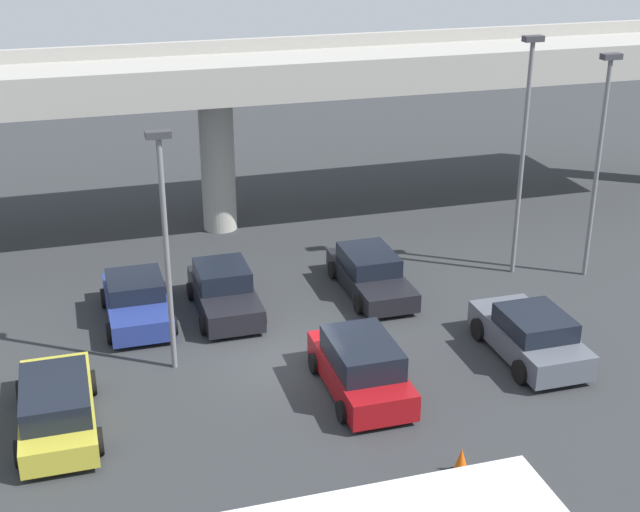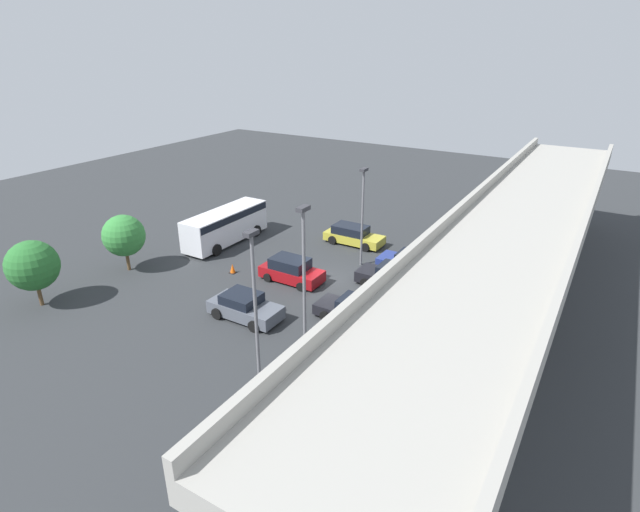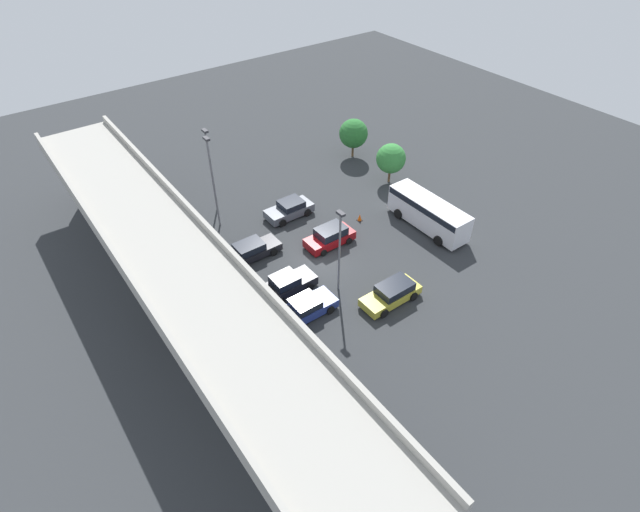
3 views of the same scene
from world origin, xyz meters
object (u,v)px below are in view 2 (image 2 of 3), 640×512
object	(u,v)px
shuttle_bus	(226,224)
tree_front_centre	(33,266)
parked_car_4	(356,311)
lamp_post_mid_lot	(304,281)
parked_car_2	(390,277)
lamp_post_by_overpass	(255,303)
parked_car_0	(353,235)
parked_car_1	(409,263)
traffic_cone	(233,269)
tree_front_left	(124,236)
parked_car_3	(291,270)
lamp_post_near_aisle	(363,209)
parked_car_5	(245,307)

from	to	relation	value
shuttle_bus	tree_front_centre	size ratio (longest dim) A/B	1.89
parked_car_4	lamp_post_mid_lot	size ratio (longest dim) A/B	0.55
parked_car_2	lamp_post_by_overpass	xyz separation A→B (m)	(13.43, -0.77, 4.05)
lamp_post_mid_lot	lamp_post_by_overpass	size ratio (longest dim) A/B	1.07
parked_car_0	lamp_post_mid_lot	world-z (taller)	lamp_post_mid_lot
parked_car_1	traffic_cone	distance (m)	12.73
parked_car_1	tree_front_left	distance (m)	20.48
parked_car_2	tree_front_centre	bearing A→B (deg)	37.84
parked_car_2	parked_car_0	bearing A→B (deg)	-44.08
parked_car_3	tree_front_centre	world-z (taller)	tree_front_centre
parked_car_0	lamp_post_near_aisle	xyz separation A→B (m)	(3.42, 2.46, 3.58)
parked_car_0	lamp_post_near_aisle	world-z (taller)	lamp_post_near_aisle
parked_car_1	parked_car_5	xyz separation A→B (m)	(11.29, -5.97, 0.05)
parked_car_3	lamp_post_mid_lot	size ratio (longest dim) A/B	0.51
shuttle_bus	lamp_post_by_overpass	size ratio (longest dim) A/B	1.00
parked_car_4	traffic_cone	distance (m)	10.78
tree_front_left	parked_car_4	bearing A→B (deg)	96.89
lamp_post_mid_lot	tree_front_centre	size ratio (longest dim) A/B	2.03
parked_car_4	tree_front_centre	xyz separation A→B (m)	(8.54, -17.93, 2.05)
lamp_post_near_aisle	tree_front_centre	bearing A→B (deg)	-42.18
tree_front_centre	parked_car_4	bearing A→B (deg)	115.46
lamp_post_by_overpass	traffic_cone	xyz separation A→B (m)	(-9.53, -9.78, -4.44)
parked_car_4	lamp_post_near_aisle	size ratio (longest dim) A/B	0.66
parked_car_3	tree_front_left	world-z (taller)	tree_front_left
parked_car_1	lamp_post_by_overpass	bearing A→B (deg)	86.57
parked_car_1	tree_front_centre	xyz separation A→B (m)	(16.73, -18.00, 2.05)
parked_car_2	lamp_post_near_aisle	xyz separation A→B (m)	(-2.17, -3.31, 3.61)
parked_car_2	lamp_post_near_aisle	distance (m)	5.35
parked_car_3	tree_front_centre	size ratio (longest dim) A/B	1.03
tree_front_left	shuttle_bus	bearing A→B (deg)	162.11
parked_car_2	traffic_cone	size ratio (longest dim) A/B	6.22
parked_car_0	traffic_cone	world-z (taller)	parked_car_0
parked_car_1	parked_car_5	world-z (taller)	parked_car_5
tree_front_centre	parked_car_2	bearing A→B (deg)	127.84
parked_car_0	parked_car_2	world-z (taller)	parked_car_2
parked_car_0	parked_car_4	distance (m)	12.37
parked_car_2	tree_front_centre	world-z (taller)	tree_front_centre
parked_car_0	parked_car_1	distance (m)	6.55
parked_car_1	tree_front_centre	bearing A→B (deg)	42.90
parked_car_0	tree_front_centre	world-z (taller)	tree_front_centre
parked_car_3	parked_car_5	distance (m)	5.65
lamp_post_near_aisle	tree_front_centre	size ratio (longest dim) A/B	1.70
tree_front_centre	parked_car_3	bearing A→B (deg)	133.70
parked_car_1	shuttle_bus	world-z (taller)	shuttle_bus
parked_car_3	parked_car_5	bearing A→B (deg)	-85.36
lamp_post_mid_lot	lamp_post_by_overpass	xyz separation A→B (m)	(2.46, -0.99, -0.28)
parked_car_3	lamp_post_mid_lot	xyz separation A→B (m)	(8.21, 6.43, 4.26)
parked_car_5	traffic_cone	size ratio (longest dim) A/B	6.41
parked_car_0	parked_car_5	world-z (taller)	parked_car_5
parked_car_5	lamp_post_by_overpass	world-z (taller)	lamp_post_by_overpass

